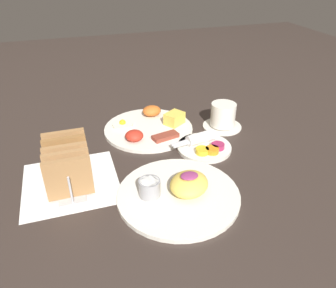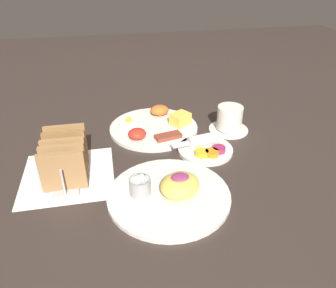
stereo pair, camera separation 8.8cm
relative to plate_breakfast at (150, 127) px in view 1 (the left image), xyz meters
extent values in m
plane|color=#332823|center=(-0.08, -0.20, -0.01)|extent=(3.00, 3.00, 0.00)
cube|color=white|center=(-0.25, -0.19, -0.01)|extent=(0.22, 0.22, 0.00)
cylinder|color=silver|center=(0.00, 0.00, -0.01)|extent=(0.27, 0.27, 0.01)
cube|color=#E5C64C|center=(0.08, 0.00, 0.02)|extent=(0.07, 0.07, 0.04)
ellipsoid|color=#C66023|center=(0.03, 0.07, 0.02)|extent=(0.06, 0.05, 0.03)
cylinder|color=#F4EACC|center=(-0.08, 0.03, 0.00)|extent=(0.06, 0.06, 0.01)
sphere|color=yellow|center=(-0.08, 0.03, 0.01)|extent=(0.02, 0.02, 0.02)
ellipsoid|color=red|center=(-0.06, -0.06, 0.01)|extent=(0.05, 0.05, 0.03)
cube|color=brown|center=(0.03, -0.08, 0.00)|extent=(0.08, 0.05, 0.01)
cylinder|color=silver|center=(0.12, -0.15, -0.01)|extent=(0.15, 0.15, 0.01)
cylinder|color=gold|center=(0.10, -0.19, 0.01)|extent=(0.04, 0.04, 0.01)
cylinder|color=orange|center=(0.12, -0.19, 0.01)|extent=(0.04, 0.04, 0.01)
cylinder|color=#99234C|center=(0.15, -0.18, 0.01)|extent=(0.04, 0.04, 0.01)
cylinder|color=white|center=(0.11, -0.14, 0.01)|extent=(0.09, 0.05, 0.03)
cube|color=silver|center=(0.05, -0.15, 0.01)|extent=(0.05, 0.01, 0.00)
cube|color=silver|center=(0.05, -0.14, 0.01)|extent=(0.05, 0.01, 0.00)
cylinder|color=silver|center=(-0.02, -0.32, -0.01)|extent=(0.28, 0.28, 0.01)
ellipsoid|color=#EAC651|center=(0.00, -0.32, 0.02)|extent=(0.13, 0.13, 0.04)
ellipsoid|color=#8C3366|center=(0.00, -0.32, 0.04)|extent=(0.04, 0.03, 0.01)
cylinder|color=#99999E|center=(-0.08, -0.31, 0.02)|extent=(0.05, 0.05, 0.04)
cylinder|color=white|center=(-0.08, -0.31, 0.03)|extent=(0.04, 0.04, 0.01)
cube|color=#B7B7BC|center=(-0.25, -0.19, -0.01)|extent=(0.06, 0.18, 0.01)
cube|color=#A07244|center=(-0.25, -0.26, 0.05)|extent=(0.10, 0.01, 0.10)
cube|color=#A17345|center=(-0.25, -0.23, 0.05)|extent=(0.10, 0.01, 0.10)
cube|color=#A17345|center=(-0.25, -0.19, 0.05)|extent=(0.10, 0.01, 0.10)
cube|color=olive|center=(-0.25, -0.16, 0.05)|extent=(0.10, 0.01, 0.10)
cube|color=#9E7042|center=(-0.25, -0.13, 0.05)|extent=(0.10, 0.01, 0.10)
cylinder|color=#B7B7BC|center=(-0.25, -0.28, 0.03)|extent=(0.01, 0.01, 0.07)
cylinder|color=#B7B7BC|center=(-0.25, -0.11, 0.03)|extent=(0.01, 0.01, 0.07)
cylinder|color=silver|center=(0.22, -0.05, -0.01)|extent=(0.12, 0.12, 0.01)
cylinder|color=silver|center=(0.22, -0.05, 0.03)|extent=(0.08, 0.08, 0.07)
cylinder|color=#381E0F|center=(0.22, -0.05, 0.06)|extent=(0.06, 0.06, 0.01)
camera|label=1|loc=(-0.22, -0.86, 0.47)|focal=35.00mm
camera|label=2|loc=(-0.13, -0.88, 0.47)|focal=35.00mm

